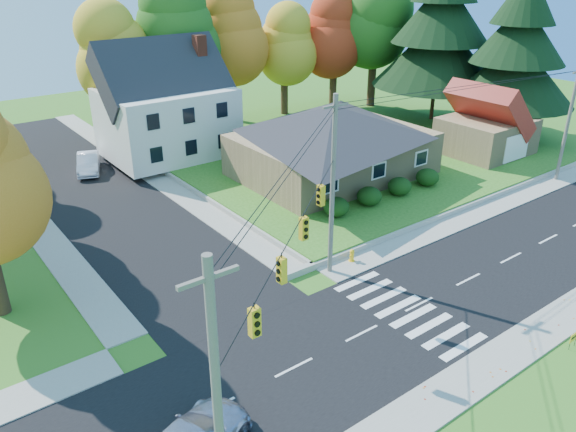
% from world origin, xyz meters
% --- Properties ---
extents(ground, '(120.00, 120.00, 0.00)m').
position_xyz_m(ground, '(0.00, 0.00, 0.00)').
color(ground, '#3D7923').
extents(road_main, '(90.00, 8.00, 0.02)m').
position_xyz_m(road_main, '(0.00, 0.00, 0.01)').
color(road_main, black).
rests_on(road_main, ground).
extents(road_cross, '(8.00, 44.00, 0.02)m').
position_xyz_m(road_cross, '(-8.00, 26.00, 0.01)').
color(road_cross, black).
rests_on(road_cross, ground).
extents(sidewalk_north, '(90.00, 2.00, 0.08)m').
position_xyz_m(sidewalk_north, '(0.00, 5.00, 0.04)').
color(sidewalk_north, '#9C9A90').
rests_on(sidewalk_north, ground).
extents(sidewalk_south, '(90.00, 2.00, 0.08)m').
position_xyz_m(sidewalk_south, '(0.00, -5.00, 0.04)').
color(sidewalk_south, '#9C9A90').
rests_on(sidewalk_south, ground).
extents(lawn, '(30.00, 30.00, 0.50)m').
position_xyz_m(lawn, '(13.00, 21.00, 0.25)').
color(lawn, '#3D7923').
rests_on(lawn, ground).
extents(ranch_house, '(14.60, 10.60, 5.40)m').
position_xyz_m(ranch_house, '(8.00, 16.00, 3.27)').
color(ranch_house, tan).
rests_on(ranch_house, lawn).
extents(colonial_house, '(10.40, 8.40, 9.60)m').
position_xyz_m(colonial_house, '(0.04, 28.00, 4.58)').
color(colonial_house, silver).
rests_on(colonial_house, lawn).
extents(garage, '(7.30, 6.30, 4.60)m').
position_xyz_m(garage, '(22.00, 11.99, 2.84)').
color(garage, tan).
rests_on(garage, lawn).
extents(hedge_row, '(10.70, 1.70, 1.27)m').
position_xyz_m(hedge_row, '(7.50, 9.80, 1.14)').
color(hedge_row, '#163A10').
rests_on(hedge_row, lawn).
extents(traffic_infrastructure, '(38.10, 10.66, 10.00)m').
position_xyz_m(traffic_infrastructure, '(-0.15, 1.35, 5.15)').
color(traffic_infrastructure, '#666059').
rests_on(traffic_infrastructure, ground).
extents(tree_lot_0, '(6.72, 6.72, 12.51)m').
position_xyz_m(tree_lot_0, '(-2.00, 34.00, 8.31)').
color(tree_lot_0, '#3F2A19').
rests_on(tree_lot_0, lawn).
extents(tree_lot_1, '(7.84, 7.84, 14.60)m').
position_xyz_m(tree_lot_1, '(4.00, 33.00, 9.61)').
color(tree_lot_1, '#3F2A19').
rests_on(tree_lot_1, lawn).
extents(tree_lot_2, '(7.28, 7.28, 13.56)m').
position_xyz_m(tree_lot_2, '(10.00, 34.00, 8.96)').
color(tree_lot_2, '#3F2A19').
rests_on(tree_lot_2, lawn).
extents(tree_lot_3, '(6.16, 6.16, 11.47)m').
position_xyz_m(tree_lot_3, '(16.00, 33.00, 7.65)').
color(tree_lot_3, '#3F2A19').
rests_on(tree_lot_3, lawn).
extents(tree_lot_4, '(6.72, 6.72, 12.51)m').
position_xyz_m(tree_lot_4, '(22.00, 32.00, 8.31)').
color(tree_lot_4, '#3F2A19').
rests_on(tree_lot_4, lawn).
extents(tree_lot_5, '(8.40, 8.40, 15.64)m').
position_xyz_m(tree_lot_5, '(26.00, 30.00, 10.27)').
color(tree_lot_5, '#3F2A19').
rests_on(tree_lot_5, lawn).
extents(conifer_east_a, '(12.80, 12.80, 16.96)m').
position_xyz_m(conifer_east_a, '(27.00, 22.00, 9.39)').
color(conifer_east_a, '#3F2A19').
rests_on(conifer_east_a, lawn).
extents(conifer_east_b, '(11.20, 11.20, 14.84)m').
position_xyz_m(conifer_east_b, '(28.00, 14.00, 8.28)').
color(conifer_east_b, '#3F2A19').
rests_on(conifer_east_b, lawn).
extents(white_car, '(3.13, 4.87, 1.51)m').
position_xyz_m(white_car, '(-6.75, 29.10, 0.78)').
color(white_car, silver).
rests_on(white_car, road_cross).
extents(fire_hydrant, '(0.47, 0.37, 0.82)m').
position_xyz_m(fire_hydrant, '(0.24, 5.28, 0.39)').
color(fire_hydrant, yellow).
rests_on(fire_hydrant, ground).
extents(yard_sign, '(0.64, 0.04, 0.81)m').
position_xyz_m(yard_sign, '(2.86, -6.44, 0.57)').
color(yard_sign, black).
rests_on(yard_sign, ground).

